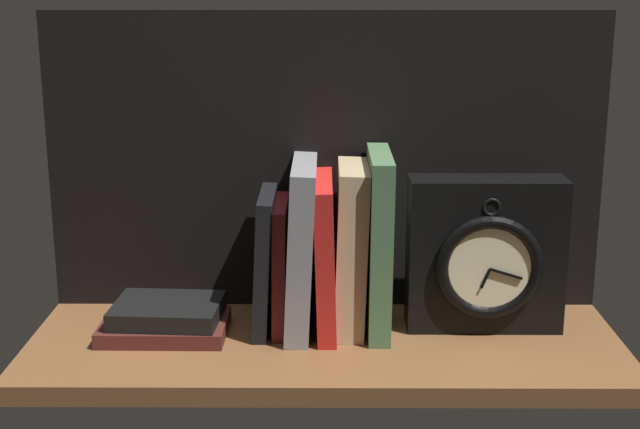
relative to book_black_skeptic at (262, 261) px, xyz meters
The scene contains 10 objects.
ground_plane 14.12cm from the book_black_skeptic, 30.98° to the right, with size 77.46×28.85×2.50cm, color brown.
back_panel 16.75cm from the book_black_skeptic, 47.93° to the left, with size 77.46×1.20×41.72cm, color black.
book_black_skeptic is the anchor object (origin of this frame).
book_maroon_dawkins 2.22cm from the book_black_skeptic, ahead, with size 1.72×12.64×17.33cm, color maroon.
book_gray_chess 5.28cm from the book_black_skeptic, ahead, with size 3.17×16.73×22.51cm, color gray.
book_red_requiem 8.05cm from the book_black_skeptic, ahead, with size 2.46×16.62×20.34cm, color red.
book_tan_shortstories 11.63cm from the book_black_skeptic, ahead, with size 3.92×13.30×22.16cm, color tan.
book_green_romantic 15.40cm from the book_black_skeptic, ahead, with size 2.85×15.82×23.86cm, color #476B44.
framed_clock 29.40cm from the book_black_skeptic, ahead, with size 20.58×7.67×20.58cm.
book_stack_side 15.13cm from the book_black_skeptic, 167.28° to the right, with size 16.57×11.78×4.36cm.
Camera 1 is at (0.37, -110.36, 46.01)cm, focal length 50.84 mm.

